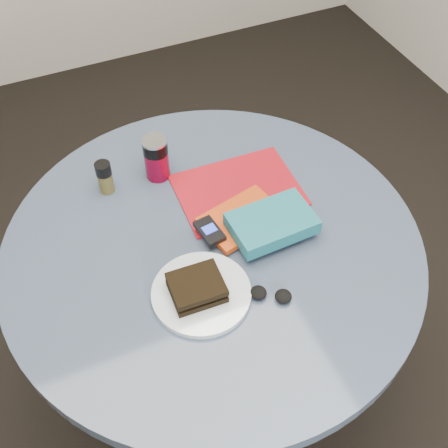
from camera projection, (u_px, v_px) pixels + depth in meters
name	position (u px, v px, depth m)	size (l,w,h in m)	color
ground	(216.00, 380.00, 1.90)	(4.00, 4.00, 0.00)	black
table	(213.00, 281.00, 1.46)	(1.00, 1.00, 0.75)	black
plate	(201.00, 293.00, 1.23)	(0.22, 0.22, 0.01)	silver
sandwich	(197.00, 287.00, 1.21)	(0.12, 0.10, 0.04)	black
soda_can	(156.00, 158.00, 1.43)	(0.08, 0.08, 0.12)	maroon
pepper_grinder	(105.00, 177.00, 1.41)	(0.05, 0.05, 0.09)	#4C4520
magazine	(238.00, 190.00, 1.44)	(0.31, 0.23, 0.01)	maroon
red_book	(242.00, 219.00, 1.36)	(0.19, 0.13, 0.02)	#AB360D
novel	(272.00, 223.00, 1.32)	(0.19, 0.13, 0.04)	#155A68
mp3_player	(209.00, 231.00, 1.32)	(0.06, 0.09, 0.01)	black
headphones	(271.00, 294.00, 1.22)	(0.10, 0.08, 0.02)	black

